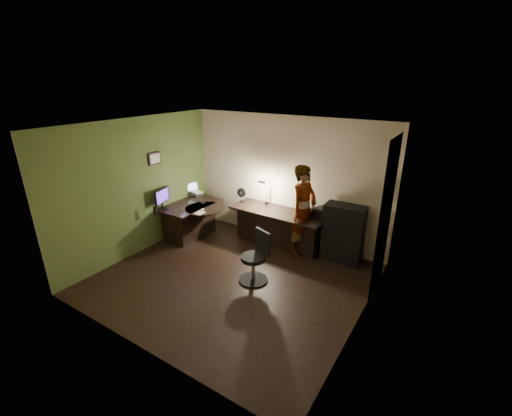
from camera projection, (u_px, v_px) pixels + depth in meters
The scene contains 27 objects.
floor at pixel (232, 279), 6.16m from camera, with size 4.50×4.00×0.01m, color black.
ceiling at pixel (227, 126), 5.18m from camera, with size 4.50×4.00×0.01m, color silver.
wall_back at pixel (286, 180), 7.25m from camera, with size 4.50×0.01×2.70m, color #C1AF8F.
wall_front at pixel (130, 261), 4.09m from camera, with size 4.50×0.01×2.70m, color #C1AF8F.
wall_left at pixel (138, 187), 6.80m from camera, with size 0.01×4.00×2.70m, color #C1AF8F.
wall_right at pixel (366, 243), 4.54m from camera, with size 0.01×4.00×2.70m, color #C1AF8F.
green_wall_overlay at pixel (139, 187), 6.79m from camera, with size 0.00×4.00×2.70m, color #455A27.
arched_doorway at pixel (385, 218), 5.47m from camera, with size 0.01×0.90×2.60m, color black.
french_door at pixel (349, 281), 4.22m from camera, with size 0.02×0.92×2.10m, color white.
framed_picture at pixel (154, 158), 6.95m from camera, with size 0.04×0.30×0.25m, color black.
desk_left at pixel (191, 220), 7.69m from camera, with size 0.82×1.33×0.77m, color black.
desk_right at pixel (278, 228), 7.28m from camera, with size 2.07×0.72×0.77m, color black.
cabinet at pixel (343, 233), 6.61m from camera, with size 0.76×0.38×1.15m, color black.
laptop_stand at pixel (196, 193), 8.08m from camera, with size 0.22×0.19×0.09m, color silver.
laptop at pixel (197, 188), 8.00m from camera, with size 0.29×0.28×0.20m, color silver.
monitor at pixel (162, 201), 7.26m from camera, with size 0.10×0.48×0.31m, color black.
mouse at pixel (202, 210), 7.19m from camera, with size 0.06×0.09×0.03m, color silver.
phone at pixel (204, 203), 7.62m from camera, with size 0.07×0.14×0.01m, color black.
pen at pixel (194, 201), 7.74m from camera, with size 0.01×0.12×0.01m, color black.
speaker at pixel (155, 211), 6.92m from camera, with size 0.07×0.07×0.19m, color black.
notepad at pixel (200, 213), 7.04m from camera, with size 0.16×0.22×0.01m, color silver.
desk_fan at pixel (242, 195), 7.62m from camera, with size 0.20×0.11×0.31m, color black.
headphones at pixel (314, 213), 6.88m from camera, with size 0.21×0.09×0.10m, color navy.
printer at pixel (323, 213), 6.78m from camera, with size 0.41×0.32×0.18m, color black.
desk_lamp at pixel (266, 191), 7.39m from camera, with size 0.15×0.27×0.60m, color black.
office_chair at pixel (253, 258), 5.95m from camera, with size 0.52×0.52×0.93m, color black.
person at pixel (303, 211), 6.72m from camera, with size 0.66×0.44×1.86m, color #D8A88C.
Camera 1 is at (3.20, -4.22, 3.42)m, focal length 24.00 mm.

